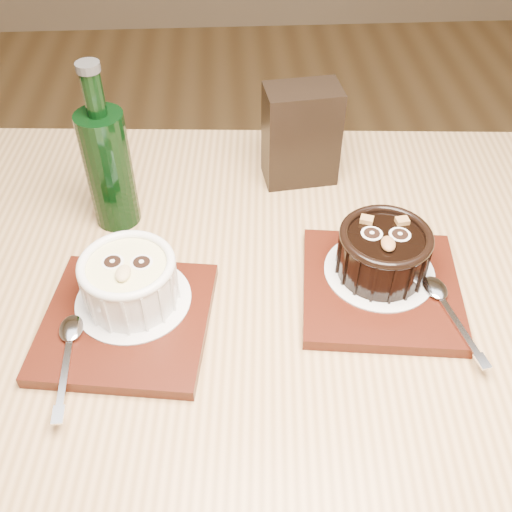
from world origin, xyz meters
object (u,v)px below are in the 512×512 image
Objects in this scene: table at (263,371)px; green_bottle at (108,165)px; tray_left at (127,322)px; ramekin_dark at (383,251)px; tray_right at (381,288)px; condiment_stand at (301,135)px; ramekin_white at (129,279)px.

green_bottle reaches higher than table.
ramekin_dark is (0.29, 0.05, 0.04)m from tray_left.
green_bottle is (-0.18, 0.19, 0.18)m from table.
tray_right is 1.70× the size of ramekin_dark.
ramekin_dark is 0.35m from green_bottle.
tray_left is 0.81× the size of green_bottle.
ramekin_dark is at bearing 22.86° from table.
ramekin_white is at bearing -131.41° from condiment_stand.
ramekin_dark is 0.76× the size of condiment_stand.
green_bottle is (-0.03, 0.19, 0.08)m from tray_left.
tray_left is at bearing -81.06° from green_bottle.
condiment_stand is (-0.07, 0.23, 0.06)m from tray_right.
condiment_stand reaches higher than tray_right.
ramekin_dark reaches higher than table.
tray_left is 0.05m from ramekin_white.
ramekin_white is at bearing 168.06° from table.
green_bottle reaches higher than ramekin_dark.
tray_right is at bearing -73.01° from condiment_stand.
ramekin_white is at bearing -77.48° from green_bottle.
ramekin_white is (0.01, 0.02, 0.04)m from tray_left.
ramekin_dark is (0.29, 0.03, 0.00)m from ramekin_white.
tray_left is at bearing 177.81° from table.
table is 6.96× the size of tray_left.
condiment_stand is at bearing 106.99° from tray_right.
condiment_stand is (0.22, 0.27, 0.06)m from tray_left.
ramekin_white is at bearing -178.12° from tray_right.
tray_left is 1.29× the size of condiment_stand.
tray_right is 0.25m from condiment_stand.
ramekin_white reaches higher than tray_left.
table is 0.18m from tray_right.
table is 6.96× the size of tray_right.
tray_left is 1.70× the size of ramekin_dark.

